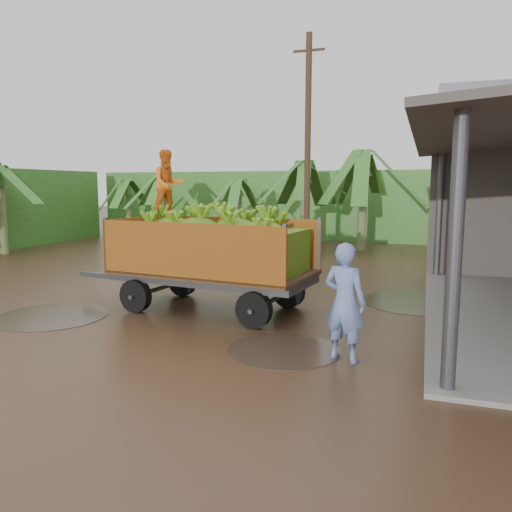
{
  "coord_description": "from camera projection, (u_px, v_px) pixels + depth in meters",
  "views": [
    {
      "loc": [
        4.92,
        -10.72,
        2.83
      ],
      "look_at": [
        1.25,
        0.05,
        1.22
      ],
      "focal_mm": 35.0,
      "sensor_mm": 36.0,
      "label": 1
    }
  ],
  "objects": [
    {
      "name": "man_blue",
      "position": [
        345.0,
        302.0,
        8.02
      ],
      "size": [
        0.81,
        0.65,
        1.94
      ],
      "primitive_type": "imported",
      "rotation": [
        0.0,
        0.0,
        2.84
      ],
      "color": "#687DBD",
      "rests_on": "ground"
    },
    {
      "name": "utility_pole",
      "position": [
        308.0,
        147.0,
        19.06
      ],
      "size": [
        1.2,
        0.24,
        8.47
      ],
      "color": "#47301E",
      "rests_on": "ground"
    },
    {
      "name": "banana_plants",
      "position": [
        181.0,
        210.0,
        19.5
      ],
      "size": [
        24.89,
        21.06,
        4.41
      ],
      "color": "#2D661E",
      "rests_on": "ground"
    },
    {
      "name": "ground",
      "position": [
        206.0,
        304.0,
        12.01
      ],
      "size": [
        100.0,
        100.0,
        0.0
      ],
      "primitive_type": "plane",
      "color": "black",
      "rests_on": "ground"
    },
    {
      "name": "hedge_north",
      "position": [
        294.0,
        205.0,
        27.39
      ],
      "size": [
        22.0,
        3.0,
        3.6
      ],
      "primitive_type": "cube",
      "color": "#2D661E",
      "rests_on": "ground"
    },
    {
      "name": "banana_trailer",
      "position": [
        212.0,
        251.0,
        11.29
      ],
      "size": [
        6.3,
        2.67,
        3.66
      ],
      "rotation": [
        0.0,
        0.0,
        -0.12
      ],
      "color": "#C5701C",
      "rests_on": "ground"
    }
  ]
}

